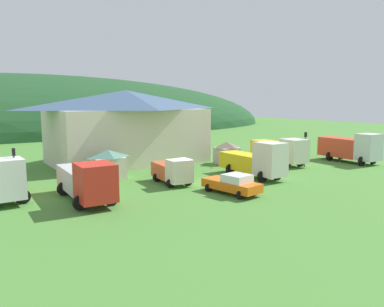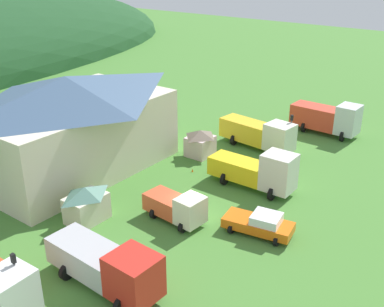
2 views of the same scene
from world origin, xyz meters
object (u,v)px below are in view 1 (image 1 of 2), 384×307
object	(u,v)px
play_shed_cream	(109,164)
play_shed_pink	(227,152)
service_pickup_orange	(233,184)
traffic_light_east	(305,146)
light_truck_cream	(173,171)
heavy_rig_white	(1,178)
heavy_rig_striped	(280,150)
traffic_cone_near_pickup	(211,169)
crane_truck_red	(87,180)
tow_truck_silver	(351,147)
traffic_light_west	(15,170)
depot_building	(127,125)
flatbed_truck_yellow	(257,160)

from	to	relation	value
play_shed_cream	play_shed_pink	xyz separation A→B (m)	(14.94, 0.36, -0.09)
service_pickup_orange	play_shed_cream	bearing A→B (deg)	-160.85
play_shed_cream	traffic_light_east	bearing A→B (deg)	-17.13
play_shed_cream	light_truck_cream	bearing A→B (deg)	-54.05
heavy_rig_white	heavy_rig_striped	xyz separation A→B (m)	(29.65, -0.25, -0.09)
heavy_rig_striped	traffic_cone_near_pickup	bearing A→B (deg)	-97.90
heavy_rig_white	crane_truck_red	world-z (taller)	heavy_rig_white
tow_truck_silver	traffic_cone_near_pickup	world-z (taller)	tow_truck_silver
play_shed_pink	tow_truck_silver	size ratio (longest dim) A/B	0.36
crane_truck_red	traffic_light_east	xyz separation A→B (m)	(25.19, 0.54, 0.83)
tow_truck_silver	traffic_light_west	bearing A→B (deg)	-92.10
play_shed_cream	tow_truck_silver	xyz separation A→B (m)	(28.17, -7.33, 0.41)
depot_building	play_shed_cream	bearing A→B (deg)	-124.59
depot_building	heavy_rig_striped	world-z (taller)	depot_building
play_shed_pink	heavy_rig_white	world-z (taller)	heavy_rig_white
traffic_light_west	traffic_cone_near_pickup	size ratio (longest dim) A/B	6.60
depot_building	play_shed_pink	xyz separation A→B (m)	(9.42, -7.66, -3.14)
tow_truck_silver	service_pickup_orange	bearing A→B (deg)	-78.05
depot_building	traffic_light_west	world-z (taller)	depot_building
play_shed_pink	heavy_rig_striped	size ratio (longest dim) A/B	0.32
heavy_rig_white	crane_truck_red	xyz separation A→B (m)	(5.29, -3.74, -0.15)
play_shed_cream	light_truck_cream	distance (m)	6.77
heavy_rig_striped	play_shed_cream	bearing A→B (deg)	-93.38
heavy_rig_striped	traffic_light_west	distance (m)	28.94
flatbed_truck_yellow	tow_truck_silver	xyz separation A→B (m)	(16.07, 0.43, 0.10)
flatbed_truck_yellow	traffic_light_west	world-z (taller)	traffic_light_west
traffic_cone_near_pickup	play_shed_cream	bearing A→B (deg)	173.61
tow_truck_silver	crane_truck_red	bearing A→B (deg)	-88.79
heavy_rig_white	flatbed_truck_yellow	distance (m)	22.25
traffic_light_west	traffic_cone_near_pickup	xyz separation A→B (m)	(20.41, 3.46, -2.53)
traffic_light_west	heavy_rig_striped	bearing A→B (deg)	2.55
play_shed_pink	service_pickup_orange	bearing A→B (deg)	-127.12
light_truck_cream	play_shed_pink	bearing A→B (deg)	122.64
light_truck_cream	traffic_light_east	xyz separation A→B (m)	(16.82, -0.93, 1.24)
light_truck_cream	traffic_light_west	bearing A→B (deg)	-88.61
play_shed_pink	traffic_cone_near_pickup	size ratio (longest dim) A/B	4.28
heavy_rig_striped	service_pickup_orange	world-z (taller)	heavy_rig_striped
light_truck_cream	heavy_rig_striped	size ratio (longest dim) A/B	0.61
flatbed_truck_yellow	traffic_cone_near_pickup	bearing A→B (deg)	-174.53
flatbed_truck_yellow	traffic_light_west	bearing A→B (deg)	-98.22
flatbed_truck_yellow	traffic_light_west	size ratio (longest dim) A/B	1.84
flatbed_truck_yellow	heavy_rig_striped	world-z (taller)	flatbed_truck_yellow
traffic_light_east	traffic_cone_near_pickup	world-z (taller)	traffic_light_east
light_truck_cream	heavy_rig_striped	world-z (taller)	heavy_rig_striped
service_pickup_orange	traffic_light_east	size ratio (longest dim) A/B	1.31
depot_building	flatbed_truck_yellow	size ratio (longest dim) A/B	2.47
depot_building	service_pickup_orange	distance (m)	19.61
play_shed_cream	traffic_light_east	distance (m)	21.78
play_shed_pink	play_shed_cream	bearing A→B (deg)	-178.61
depot_building	light_truck_cream	distance (m)	13.97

